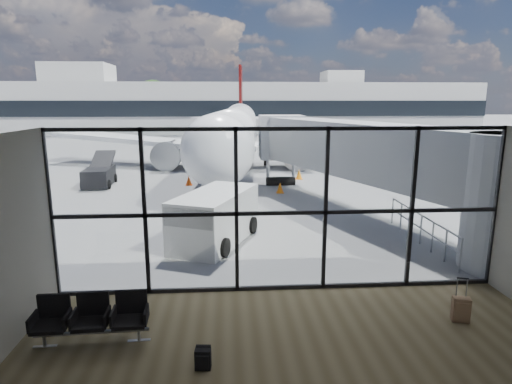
{
  "coord_description": "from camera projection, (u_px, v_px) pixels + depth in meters",
  "views": [
    {
      "loc": [
        -1.44,
        -11.01,
        5.14
      ],
      "look_at": [
        -0.47,
        3.0,
        2.14
      ],
      "focal_mm": 30.0,
      "sensor_mm": 36.0,
      "label": 1
    }
  ],
  "objects": [
    {
      "name": "service_van",
      "position": [
        214.0,
        217.0,
        15.69
      ],
      "size": [
        3.4,
        4.69,
        1.87
      ],
      "rotation": [
        0.0,
        0.0,
        -0.4
      ],
      "color": "silver",
      "rests_on": "ground"
    },
    {
      "name": "airliner",
      "position": [
        234.0,
        130.0,
        35.2
      ],
      "size": [
        30.52,
        35.4,
        9.12
      ],
      "rotation": [
        0.0,
        0.0,
        -0.07
      ],
      "color": "white",
      "rests_on": "ground"
    },
    {
      "name": "jet_bridge",
      "position": [
        373.0,
        157.0,
        18.57
      ],
      "size": [
        8.0,
        16.5,
        4.33
      ],
      "color": "#939598",
      "rests_on": "ground"
    },
    {
      "name": "backpack",
      "position": [
        203.0,
        359.0,
        8.32
      ],
      "size": [
        0.32,
        0.3,
        0.46
      ],
      "rotation": [
        0.0,
        0.0,
        -0.08
      ],
      "color": "black",
      "rests_on": "ground"
    },
    {
      "name": "suitcase",
      "position": [
        461.0,
        309.0,
        10.09
      ],
      "size": [
        0.44,
        0.36,
        1.07
      ],
      "rotation": [
        0.0,
        0.0,
        -0.29
      ],
      "color": "#7E6046",
      "rests_on": "ground"
    },
    {
      "name": "far_terminal",
      "position": [
        231.0,
        107.0,
        71.46
      ],
      "size": [
        80.0,
        12.2,
        11.0
      ],
      "color": "#B3B2AE",
      "rests_on": "ground"
    },
    {
      "name": "apron_railing",
      "position": [
        421.0,
        225.0,
        15.56
      ],
      "size": [
        0.06,
        5.46,
        1.11
      ],
      "color": "gray",
      "rests_on": "ground"
    },
    {
      "name": "traffic_cone_b",
      "position": [
        280.0,
        188.0,
        24.35
      ],
      "size": [
        0.43,
        0.43,
        0.61
      ],
      "color": "orange",
      "rests_on": "ground"
    },
    {
      "name": "seating_row",
      "position": [
        92.0,
        316.0,
        9.24
      ],
      "size": [
        2.4,
        0.78,
        1.06
      ],
      "rotation": [
        0.0,
        0.0,
        0.05
      ],
      "color": "gray",
      "rests_on": "ground"
    },
    {
      "name": "mobile_stairs",
      "position": [
        17.0,
        183.0,
        24.3
      ],
      "size": [
        2.51,
        3.62,
        2.33
      ],
      "rotation": [
        0.0,
        0.0,
        0.32
      ],
      "color": "orange",
      "rests_on": "ground"
    },
    {
      "name": "ground",
      "position": [
        238.0,
        145.0,
        50.94
      ],
      "size": [
        220.0,
        220.0,
        0.0
      ],
      "primitive_type": "plane",
      "color": "slate",
      "rests_on": "ground"
    },
    {
      "name": "tree_3",
      "position": [
        88.0,
        104.0,
        79.37
      ],
      "size": [
        4.95,
        4.95,
        7.12
      ],
      "color": "#382619",
      "rests_on": "ground"
    },
    {
      "name": "glass_curtain_wall",
      "position": [
        281.0,
        211.0,
        11.45
      ],
      "size": [
        12.1,
        0.12,
        4.5
      ],
      "color": "white",
      "rests_on": "ground"
    },
    {
      "name": "traffic_cone_a",
      "position": [
        189.0,
        181.0,
        26.59
      ],
      "size": [
        0.42,
        0.42,
        0.6
      ],
      "color": "#FD540D",
      "rests_on": "ground"
    },
    {
      "name": "tree_5",
      "position": [
        153.0,
        97.0,
        79.92
      ],
      "size": [
        6.27,
        6.27,
        9.03
      ],
      "color": "#382619",
      "rests_on": "ground"
    },
    {
      "name": "tree_2",
      "position": [
        54.0,
        97.0,
        78.7
      ],
      "size": [
        6.27,
        6.27,
        9.03
      ],
      "color": "#382619",
      "rests_on": "ground"
    },
    {
      "name": "tree_4",
      "position": [
        121.0,
        100.0,
        79.64
      ],
      "size": [
        5.61,
        5.61,
        8.07
      ],
      "color": "#382619",
      "rests_on": "ground"
    },
    {
      "name": "traffic_cone_c",
      "position": [
        299.0,
        174.0,
        28.65
      ],
      "size": [
        0.47,
        0.47,
        0.66
      ],
      "color": "orange",
      "rests_on": "ground"
    },
    {
      "name": "tree_1",
      "position": [
        21.0,
        100.0,
        78.43
      ],
      "size": [
        5.61,
        5.61,
        8.07
      ],
      "color": "#382619",
      "rests_on": "ground"
    },
    {
      "name": "belt_loader",
      "position": [
        100.0,
        175.0,
        26.49
      ],
      "size": [
        1.88,
        4.27,
        1.92
      ],
      "rotation": [
        0.0,
        0.0,
        0.07
      ],
      "color": "black",
      "rests_on": "ground"
    },
    {
      "name": "lounge_shell",
      "position": [
        320.0,
        263.0,
        6.68
      ],
      "size": [
        12.02,
        8.01,
        4.51
      ],
      "color": "brown",
      "rests_on": "ground"
    }
  ]
}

